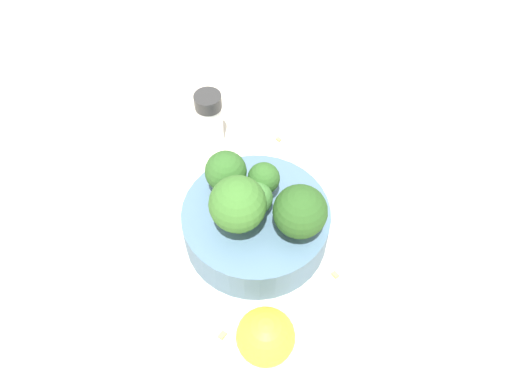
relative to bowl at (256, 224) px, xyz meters
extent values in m
plane|color=beige|center=(0.00, 0.00, -0.02)|extent=(3.00, 3.00, 0.00)
cylinder|color=slate|center=(0.00, 0.00, 0.00)|extent=(0.16, 0.16, 0.05)
cylinder|color=#8EB770|center=(0.00, 0.00, 0.03)|extent=(0.01, 0.01, 0.02)
sphere|color=#3D7533|center=(0.00, 0.00, 0.05)|extent=(0.03, 0.03, 0.03)
cylinder|color=#8EB770|center=(-0.01, 0.05, 0.04)|extent=(0.01, 0.01, 0.02)
sphere|color=#28511E|center=(-0.01, 0.05, 0.06)|extent=(0.05, 0.05, 0.05)
cylinder|color=#84AD66|center=(0.03, 0.00, 0.04)|extent=(0.02, 0.02, 0.03)
sphere|color=#386B28|center=(0.03, 0.00, 0.06)|extent=(0.06, 0.06, 0.06)
cylinder|color=#84AD66|center=(0.00, -0.04, 0.04)|extent=(0.02, 0.02, 0.03)
sphere|color=#2D5B23|center=(0.00, -0.04, 0.06)|extent=(0.04, 0.04, 0.04)
cylinder|color=#7A9E5B|center=(-0.02, -0.01, 0.03)|extent=(0.02, 0.02, 0.02)
sphere|color=#2D5B23|center=(-0.02, -0.01, 0.05)|extent=(0.03, 0.03, 0.03)
cylinder|color=silver|center=(-0.07, -0.14, 0.01)|extent=(0.03, 0.03, 0.06)
cylinder|color=#2D2D2D|center=(-0.07, -0.14, 0.05)|extent=(0.03, 0.03, 0.02)
sphere|color=yellow|center=(0.09, 0.09, 0.00)|extent=(0.06, 0.06, 0.06)
cube|color=tan|center=(-0.13, -0.08, -0.02)|extent=(0.00, 0.01, 0.01)
cube|color=tan|center=(0.11, 0.05, -0.02)|extent=(0.01, 0.01, 0.01)
cube|color=tan|center=(-0.02, 0.10, -0.02)|extent=(0.01, 0.01, 0.01)
camera|label=1|loc=(0.22, 0.20, 0.46)|focal=35.00mm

